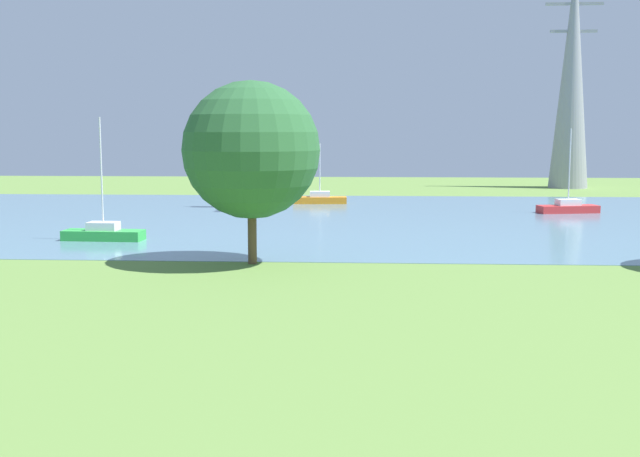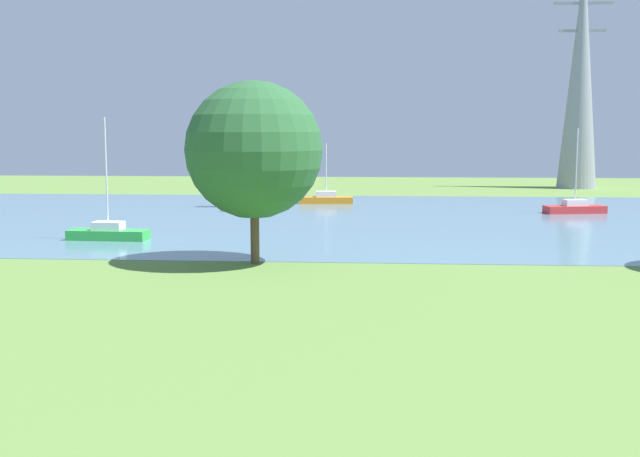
{
  "view_description": "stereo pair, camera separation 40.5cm",
  "coord_description": "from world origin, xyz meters",
  "px_view_note": "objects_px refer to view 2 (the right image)",
  "views": [
    {
      "loc": [
        1.9,
        -8.46,
        6.61
      ],
      "look_at": [
        0.18,
        20.61,
        2.92
      ],
      "focal_mm": 43.74,
      "sensor_mm": 36.0,
      "label": 1
    },
    {
      "loc": [
        2.3,
        -8.44,
        6.61
      ],
      "look_at": [
        0.18,
        20.61,
        2.92
      ],
      "focal_mm": 43.74,
      "sensor_mm": 36.0,
      "label": 2
    }
  ],
  "objects_px": {
    "sailboat_orange": "(326,199)",
    "tree_east_near": "(254,150)",
    "sailboat_green": "(108,232)",
    "sailboat_red": "(575,208)",
    "electricity_pylon": "(581,74)"
  },
  "relations": [
    {
      "from": "sailboat_green",
      "to": "electricity_pylon",
      "type": "relative_size",
      "value": 0.28
    },
    {
      "from": "electricity_pylon",
      "to": "sailboat_orange",
      "type": "bearing_deg",
      "value": -142.3
    },
    {
      "from": "sailboat_orange",
      "to": "tree_east_near",
      "type": "relative_size",
      "value": 0.6
    },
    {
      "from": "sailboat_red",
      "to": "electricity_pylon",
      "type": "relative_size",
      "value": 0.26
    },
    {
      "from": "sailboat_red",
      "to": "electricity_pylon",
      "type": "bearing_deg",
      "value": 75.91
    },
    {
      "from": "sailboat_red",
      "to": "electricity_pylon",
      "type": "distance_m",
      "value": 31.49
    },
    {
      "from": "sailboat_red",
      "to": "electricity_pylon",
      "type": "xyz_separation_m",
      "value": [
        7.04,
        28.05,
        12.47
      ]
    },
    {
      "from": "sailboat_red",
      "to": "sailboat_green",
      "type": "xyz_separation_m",
      "value": [
        -31.97,
        -17.52,
        0.01
      ]
    },
    {
      "from": "sailboat_green",
      "to": "sailboat_orange",
      "type": "distance_m",
      "value": 27.03
    },
    {
      "from": "sailboat_green",
      "to": "tree_east_near",
      "type": "xyz_separation_m",
      "value": [
        10.17,
        -7.66,
        5.17
      ]
    },
    {
      "from": "sailboat_green",
      "to": "tree_east_near",
      "type": "bearing_deg",
      "value": -36.98
    },
    {
      "from": "sailboat_orange",
      "to": "sailboat_red",
      "type": "bearing_deg",
      "value": -18.69
    },
    {
      "from": "tree_east_near",
      "to": "electricity_pylon",
      "type": "height_order",
      "value": "electricity_pylon"
    },
    {
      "from": "sailboat_red",
      "to": "tree_east_near",
      "type": "height_order",
      "value": "tree_east_near"
    },
    {
      "from": "tree_east_near",
      "to": "electricity_pylon",
      "type": "relative_size",
      "value": 0.35
    }
  ]
}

